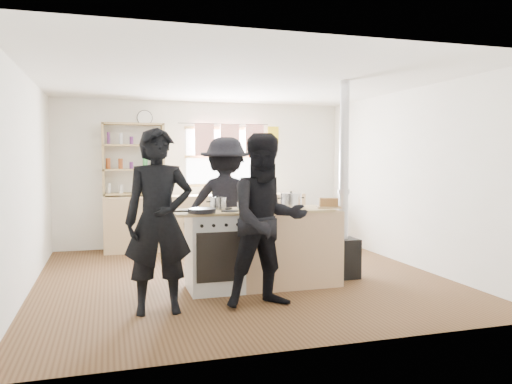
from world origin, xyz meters
TOP-DOWN VIEW (x-y plane):
  - ground at (0.00, 0.00)m, footprint 5.00×5.00m
  - back_counter at (0.00, 2.22)m, footprint 3.40×0.55m
  - shelving_unit at (-1.20, 2.34)m, footprint 1.00×0.28m
  - thermos at (0.73, 2.22)m, footprint 0.10×0.10m
  - cooking_island at (0.14, -0.55)m, footprint 1.97×0.64m
  - skillet_greens at (-0.63, -0.76)m, footprint 0.32×0.32m
  - roast_tray at (0.06, -0.47)m, footprint 0.40×0.36m
  - stockpot_stove at (-0.38, -0.45)m, footprint 0.20×0.20m
  - stockpot_counter at (0.51, -0.49)m, footprint 0.27×0.27m
  - bread_board at (0.93, -0.66)m, footprint 0.33×0.27m
  - flue_heater at (1.26, -0.40)m, footprint 0.35×0.35m
  - person_near_left at (-1.14, -1.20)m, footprint 0.68×0.46m
  - person_near_right at (-0.05, -1.30)m, footprint 0.89×0.71m
  - person_far at (-0.10, 0.35)m, footprint 1.33×1.04m

SIDE VIEW (x-z plane):
  - ground at x=0.00m, z-range -0.01..0.00m
  - back_counter at x=0.00m, z-range 0.00..0.90m
  - cooking_island at x=0.14m, z-range 0.00..0.93m
  - flue_heater at x=1.26m, z-range -0.60..1.90m
  - person_near_right at x=-0.05m, z-range 0.00..1.79m
  - person_far at x=-0.10m, z-range 0.00..1.81m
  - person_near_left at x=-1.14m, z-range 0.00..1.83m
  - skillet_greens at x=-0.63m, z-range 0.93..0.98m
  - roast_tray at x=0.06m, z-range 0.93..1.01m
  - bread_board at x=0.93m, z-range 0.92..1.04m
  - stockpot_stove at x=-0.38m, z-range 0.92..1.09m
  - stockpot_counter at x=0.51m, z-range 0.92..1.12m
  - thermos at x=0.73m, z-range 0.90..1.17m
  - shelving_unit at x=-1.20m, z-range 0.91..2.11m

